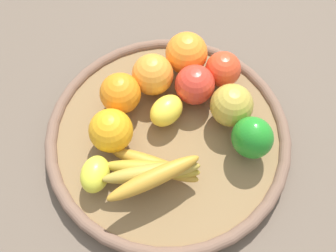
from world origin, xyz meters
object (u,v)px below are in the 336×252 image
(orange_3, at_px, (187,53))
(apple_0, at_px, (223,69))
(banana_bunch, at_px, (153,171))
(orange_1, at_px, (111,131))
(apple_2, at_px, (232,105))
(orange_0, at_px, (153,75))
(bell_pepper, at_px, (252,138))
(lemon_0, at_px, (167,111))
(apple_1, at_px, (195,85))
(orange_2, at_px, (120,93))
(lemon_1, at_px, (95,174))

(orange_3, bearing_deg, apple_0, 58.42)
(banana_bunch, relative_size, orange_1, 2.14)
(banana_bunch, relative_size, orange_3, 2.02)
(banana_bunch, xyz_separation_m, orange_1, (-0.08, -0.07, 0.01))
(apple_2, distance_m, orange_0, 0.16)
(banana_bunch, bearing_deg, orange_1, -140.52)
(banana_bunch, distance_m, apple_0, 0.25)
(orange_1, height_order, apple_0, orange_1)
(apple_2, distance_m, bell_pepper, 0.07)
(orange_3, distance_m, orange_0, 0.08)
(orange_3, distance_m, orange_1, 0.22)
(lemon_0, bearing_deg, banana_bunch, -16.97)
(lemon_0, distance_m, apple_1, 0.07)
(orange_2, xyz_separation_m, lemon_1, (0.15, -0.05, -0.01))
(lemon_0, distance_m, apple_2, 0.12)
(lemon_0, xyz_separation_m, banana_bunch, (0.12, -0.04, 0.01))
(orange_1, distance_m, apple_0, 0.25)
(orange_3, xyz_separation_m, bell_pepper, (0.20, 0.09, 0.00))
(orange_3, xyz_separation_m, orange_0, (0.04, -0.07, -0.00))
(orange_3, height_order, apple_1, orange_3)
(apple_2, bearing_deg, orange_0, -121.18)
(orange_3, bearing_deg, apple_2, 27.87)
(orange_3, bearing_deg, orange_0, -58.37)
(orange_1, bearing_deg, apple_0, 117.77)
(apple_1, bearing_deg, apple_0, 118.61)
(apple_0, relative_size, bell_pepper, 0.82)
(apple_0, distance_m, orange_0, 0.14)
(lemon_0, height_order, lemon_1, lemon_0)
(orange_2, distance_m, lemon_1, 0.16)
(orange_2, xyz_separation_m, bell_pepper, (0.12, 0.22, 0.00))
(banana_bunch, xyz_separation_m, bell_pepper, (-0.04, 0.18, 0.01))
(bell_pepper, bearing_deg, orange_1, -147.27)
(orange_1, height_order, lemon_1, orange_1)
(banana_bunch, xyz_separation_m, orange_2, (-0.16, -0.05, 0.00))
(orange_1, bearing_deg, apple_2, 97.81)
(lemon_0, xyz_separation_m, apple_2, (0.01, 0.12, 0.01))
(apple_1, distance_m, orange_2, 0.14)
(banana_bunch, distance_m, bell_pepper, 0.18)
(apple_2, height_order, orange_0, same)
(lemon_0, bearing_deg, orange_2, -114.50)
(orange_3, height_order, lemon_1, orange_3)
(banana_bunch, height_order, orange_2, orange_2)
(apple_0, bearing_deg, orange_1, -62.23)
(lemon_0, height_order, bell_pepper, bell_pepper)
(orange_3, bearing_deg, apple_1, 5.18)
(orange_3, relative_size, bell_pepper, 0.98)
(banana_bunch, relative_size, apple_0, 2.41)
(apple_1, distance_m, apple_0, 0.07)
(orange_2, relative_size, orange_1, 0.98)
(banana_bunch, height_order, lemon_1, banana_bunch)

